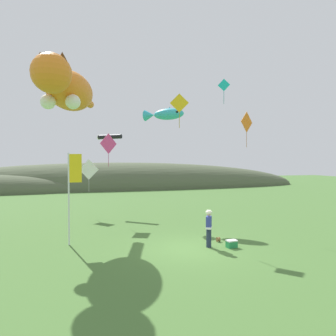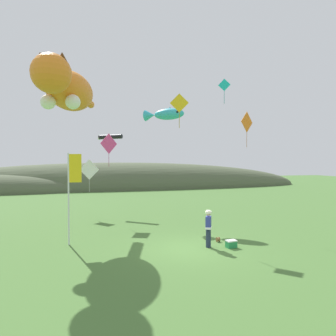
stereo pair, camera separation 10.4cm
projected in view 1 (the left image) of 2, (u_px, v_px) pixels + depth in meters
The scene contains 14 objects.
ground_plane at pixel (191, 249), 14.06m from camera, with size 120.00×120.00×0.00m, color #477033.
distant_hill_ridge at pixel (101, 189), 44.56m from camera, with size 61.58×12.14×7.79m.
festival_attendant at pixel (209, 227), 14.27m from camera, with size 0.43×0.49×1.77m.
kite_spool at pixel (218, 239), 15.24m from camera, with size 0.15×0.25×0.25m.
picnic_cooler at pixel (232, 244), 14.23m from camera, with size 0.53×0.38×0.36m.
festival_banner_pole at pixel (72, 185), 14.65m from camera, with size 0.66×0.08×4.52m.
kite_giant_cat at pixel (67, 89), 16.64m from camera, with size 3.47×8.24×2.56m.
kite_fish_windsock at pixel (164, 114), 21.72m from camera, with size 2.93×2.54×0.94m.
kite_tube_streamer at pixel (109, 137), 24.98m from camera, with size 2.01×1.71×0.44m.
kite_diamond_orange at pixel (247, 122), 18.20m from camera, with size 1.12×0.63×2.17m.
kite_diamond_gold at pixel (179, 103), 17.36m from camera, with size 1.05×0.38×2.00m.
kite_diamond_white at pixel (89, 170), 22.33m from camera, with size 1.42×0.62×2.43m.
kite_diamond_pink at pixel (108, 144), 21.06m from camera, with size 1.22×0.82×2.35m.
kite_diamond_teal at pixel (224, 85), 21.48m from camera, with size 0.76×0.47×1.78m.
Camera 1 is at (-4.72, -13.19, 4.12)m, focal length 32.00 mm.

